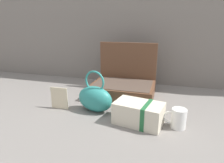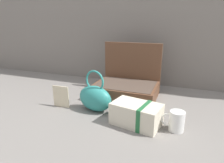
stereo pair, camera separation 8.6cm
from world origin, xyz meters
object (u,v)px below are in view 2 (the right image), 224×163
(coffee_mug, at_px, (176,121))
(info_card_left, at_px, (61,97))
(open_suitcase, at_px, (127,85))
(teal_pouch_handbag, at_px, (95,98))
(cream_toiletry_bag, at_px, (137,114))

(coffee_mug, bearing_deg, info_card_left, 176.79)
(open_suitcase, height_order, teal_pouch_handbag, open_suitcase)
(open_suitcase, xyz_separation_m, coffee_mug, (0.34, -0.36, -0.03))
(coffee_mug, bearing_deg, teal_pouch_handbag, 171.83)
(teal_pouch_handbag, relative_size, coffee_mug, 2.20)
(teal_pouch_handbag, bearing_deg, info_card_left, -172.70)
(cream_toiletry_bag, bearing_deg, teal_pouch_handbag, 164.28)
(open_suitcase, xyz_separation_m, teal_pouch_handbag, (-0.10, -0.29, 0.00))
(open_suitcase, xyz_separation_m, info_card_left, (-0.31, -0.32, -0.01))
(coffee_mug, bearing_deg, cream_toiletry_bag, -177.02)
(teal_pouch_handbag, xyz_separation_m, coffee_mug, (0.44, -0.06, -0.03))
(open_suitcase, height_order, cream_toiletry_bag, open_suitcase)
(open_suitcase, xyz_separation_m, cream_toiletry_bag, (0.16, -0.37, -0.02))
(open_suitcase, relative_size, coffee_mug, 3.83)
(cream_toiletry_bag, xyz_separation_m, coffee_mug, (0.18, 0.01, -0.01))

